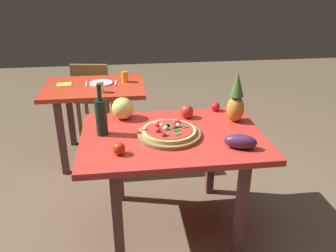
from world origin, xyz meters
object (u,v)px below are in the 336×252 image
napkin_folded (64,84)px  melon (123,108)px  eggplant (240,142)px  fork_utensil (86,84)px  drinking_glass_juice (125,77)px  tomato_beside_pepper (119,148)px  wine_bottle (101,116)px  dining_chair (94,94)px  bell_pepper (187,112)px  display_table (172,147)px  background_table (95,98)px  dinner_plate (101,83)px  pizza_board (169,134)px  drinking_glass_water (100,87)px  knife_utensil (116,83)px  tomato_at_corner (215,107)px  pineapple_left (236,100)px  pizza (169,130)px

napkin_folded → melon: bearing=-58.6°
eggplant → fork_utensil: bearing=125.8°
drinking_glass_juice → fork_utensil: 0.37m
tomato_beside_pepper → wine_bottle: bearing=110.5°
tomato_beside_pepper → fork_utensil: bearing=102.3°
dining_chair → bell_pepper: bearing=127.6°
display_table → background_table: 1.30m
dining_chair → dinner_plate: (0.13, -0.53, 0.28)m
pizza_board → melon: melon is taller
drinking_glass_water → knife_utensil: bearing=62.5°
pizza_board → tomato_at_corner: 0.58m
tomato_beside_pepper → fork_utensil: size_ratio=0.43×
wine_bottle → pineapple_left: 0.94m
bell_pepper → pineapple_left: bearing=-18.0°
knife_utensil → pizza: bearing=-69.5°
background_table → pizza_board: 1.32m
pineapple_left → knife_utensil: bearing=129.6°
tomato_at_corner → knife_utensil: tomato_at_corner is taller
pineapple_left → dinner_plate: pineapple_left is taller
melon → dinner_plate: size_ratio=0.73×
bell_pepper → eggplant: (0.24, -0.52, -0.00)m
pizza → knife_utensil: bearing=106.3°
display_table → bell_pepper: 0.34m
bell_pepper → tomato_beside_pepper: bearing=-134.9°
dinner_plate → tomato_at_corner: bearing=-42.1°
display_table → pineapple_left: size_ratio=3.32×
pizza → napkin_folded: 1.51m
bell_pepper → melon: bearing=174.5°
fork_utensil → eggplant: bearing=-58.7°
wine_bottle → bell_pepper: (0.61, 0.21, -0.08)m
wine_bottle → bell_pepper: wine_bottle is taller
eggplant → dinner_plate: 1.71m
knife_utensil → napkin_folded: knife_utensil is taller
napkin_folded → drinking_glass_juice: bearing=1.6°
tomato_beside_pepper → drinking_glass_juice: size_ratio=0.74×
melon → display_table: bearing=-44.3°
tomato_at_corner → eggplant: bearing=-90.6°
fork_utensil → knife_utensil: bearing=-4.6°
display_table → drinking_glass_water: 1.09m
tomato_at_corner → display_table: bearing=-136.2°
drinking_glass_water → dinner_plate: size_ratio=0.46×
display_table → pizza: bearing=-140.1°
melon → tomato_beside_pepper: bearing=-93.1°
wine_bottle → drinking_glass_water: (-0.06, 0.89, -0.08)m
tomato_at_corner → dinner_plate: size_ratio=0.32×
bell_pepper → tomato_beside_pepper: 0.70m
background_table → eggplant: bearing=-55.2°
eggplant → tomato_beside_pepper: size_ratio=2.60×
pizza_board → tomato_at_corner: size_ratio=5.97×
pineapple_left → bell_pepper: pineapple_left is taller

